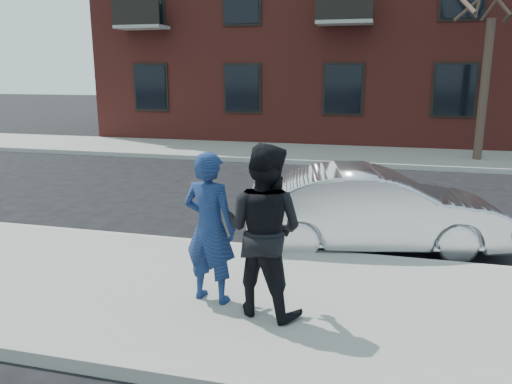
# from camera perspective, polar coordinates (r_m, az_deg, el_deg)

# --- Properties ---
(ground) EXTENTS (100.00, 100.00, 0.00)m
(ground) POSITION_cam_1_polar(r_m,az_deg,el_deg) (6.54, -1.32, -11.96)
(ground) COLOR black
(ground) RESTS_ON ground
(near_sidewalk) EXTENTS (50.00, 3.50, 0.15)m
(near_sidewalk) POSITION_cam_1_polar(r_m,az_deg,el_deg) (6.29, -1.95, -12.29)
(near_sidewalk) COLOR gray
(near_sidewalk) RESTS_ON ground
(near_curb) EXTENTS (50.00, 0.10, 0.15)m
(near_curb) POSITION_cam_1_polar(r_m,az_deg,el_deg) (7.90, 1.73, -6.76)
(near_curb) COLOR #999691
(near_curb) RESTS_ON ground
(far_sidewalk) EXTENTS (50.00, 3.50, 0.15)m
(far_sidewalk) POSITION_cam_1_polar(r_m,az_deg,el_deg) (17.23, 8.84, 4.27)
(far_sidewalk) COLOR gray
(far_sidewalk) RESTS_ON ground
(far_curb) EXTENTS (50.00, 0.10, 0.15)m
(far_curb) POSITION_cam_1_polar(r_m,az_deg,el_deg) (15.46, 8.17, 3.23)
(far_curb) COLOR #999691
(far_curb) RESTS_ON ground
(silver_sedan) EXTENTS (4.23, 2.16, 1.33)m
(silver_sedan) POSITION_cam_1_polar(r_m,az_deg,el_deg) (8.27, 13.33, -1.90)
(silver_sedan) COLOR silver
(silver_sedan) RESTS_ON ground
(man_hoodie) EXTENTS (0.73, 0.57, 1.81)m
(man_hoodie) POSITION_cam_1_polar(r_m,az_deg,el_deg) (5.84, -5.31, -4.08)
(man_hoodie) COLOR navy
(man_hoodie) RESTS_ON near_sidewalk
(man_peacoat) EXTENTS (1.10, 0.95, 1.94)m
(man_peacoat) POSITION_cam_1_polar(r_m,az_deg,el_deg) (5.51, 0.92, -4.40)
(man_peacoat) COLOR black
(man_peacoat) RESTS_ON near_sidewalk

